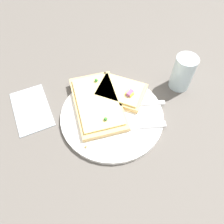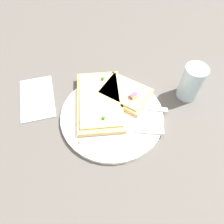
# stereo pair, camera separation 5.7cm
# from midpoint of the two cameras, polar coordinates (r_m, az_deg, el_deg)

# --- Properties ---
(ground_plane) EXTENTS (4.00, 4.00, 0.00)m
(ground_plane) POSITION_cam_midpoint_polar(r_m,az_deg,el_deg) (0.59, 2.77, -1.41)
(ground_plane) COLOR #56514C
(plate) EXTENTS (0.27, 0.27, 0.01)m
(plate) POSITION_cam_midpoint_polar(r_m,az_deg,el_deg) (0.59, 2.79, -1.09)
(plate) COLOR white
(plate) RESTS_ON ground
(fork) EXTENTS (0.10, 0.22, 0.01)m
(fork) POSITION_cam_midpoint_polar(r_m,az_deg,el_deg) (0.59, 5.05, 1.22)
(fork) COLOR silver
(fork) RESTS_ON plate
(knife) EXTENTS (0.08, 0.20, 0.01)m
(knife) POSITION_cam_midpoint_polar(r_m,az_deg,el_deg) (0.56, 7.73, -4.73)
(knife) COLOR silver
(knife) RESTS_ON plate
(pizza_slice_main) EXTENTS (0.22, 0.15, 0.03)m
(pizza_slice_main) POSITION_cam_midpoint_polar(r_m,az_deg,el_deg) (0.59, -0.48, 2.74)
(pizza_slice_main) COLOR tan
(pizza_slice_main) RESTS_ON plate
(pizza_slice_corner) EXTENTS (0.17, 0.17, 0.03)m
(pizza_slice_corner) POSITION_cam_midpoint_polar(r_m,az_deg,el_deg) (0.61, 5.98, 4.85)
(pizza_slice_corner) COLOR tan
(pizza_slice_corner) RESTS_ON plate
(crumb_scatter) EXTENTS (0.12, 0.20, 0.01)m
(crumb_scatter) POSITION_cam_midpoint_polar(r_m,az_deg,el_deg) (0.57, 2.77, -1.34)
(crumb_scatter) COLOR tan
(crumb_scatter) RESTS_ON plate
(drinking_glass) EXTENTS (0.06, 0.06, 0.10)m
(drinking_glass) POSITION_cam_midpoint_polar(r_m,az_deg,el_deg) (0.64, 22.50, 6.98)
(drinking_glass) COLOR silver
(drinking_glass) RESTS_ON ground
(napkin) EXTENTS (0.16, 0.09, 0.01)m
(napkin) POSITION_cam_midpoint_polar(r_m,az_deg,el_deg) (0.65, -16.68, 3.43)
(napkin) COLOR silver
(napkin) RESTS_ON ground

